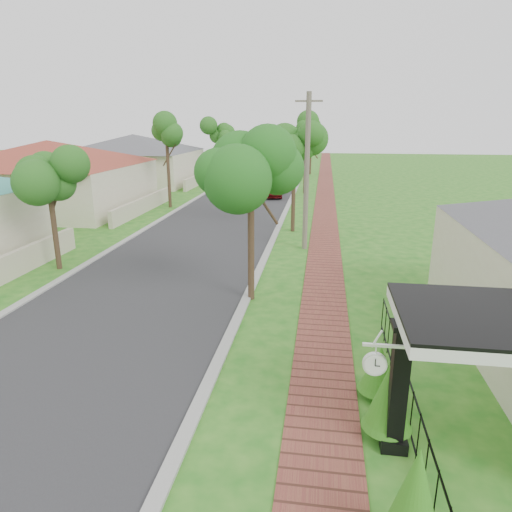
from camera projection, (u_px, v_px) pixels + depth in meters
The scene contains 16 objects.
ground at pixel (174, 395), 10.05m from camera, with size 160.00×160.00×0.00m, color #206B19.
road at pixel (227, 215), 29.44m from camera, with size 7.00×120.00×0.02m, color #28282B.
kerb_right at pixel (284, 216), 28.93m from camera, with size 0.30×120.00×0.10m, color #9E9E99.
kerb_left at pixel (173, 213), 29.95m from camera, with size 0.30×120.00×0.10m, color #9E9E99.
sidewalk at pixel (325, 217), 28.56m from camera, with size 1.50×120.00×0.03m, color brown.
porch_post at pixel (398, 394), 8.15m from camera, with size 0.48×0.48×2.52m.
picket_fence at pixel (406, 393), 9.22m from camera, with size 0.03×8.02×1.00m.
street_trees at pixel (246, 138), 34.62m from camera, with size 10.70×37.65×5.89m.
hedge_row at pixel (392, 418), 8.07m from camera, with size 0.82×4.71×1.91m.
far_house_red at pixel (51, 175), 30.45m from camera, with size 15.56×15.56×4.60m.
far_house_grey at pixel (135, 158), 43.73m from camera, with size 15.56×15.56×4.60m.
parked_car_red at pixel (272, 188), 36.25m from camera, with size 1.63×4.06×1.38m, color maroon.
parked_car_white at pixel (275, 186), 37.50m from camera, with size 1.43×4.10×1.35m, color silver.
near_tree at pixel (251, 165), 14.24m from camera, with size 2.19×2.19×5.63m.
utility_pole at pixel (307, 172), 20.60m from camera, with size 1.20×0.24×7.04m.
station_clock at pixel (375, 362), 7.60m from camera, with size 0.68×0.13×0.58m.
Camera 1 is at (3.08, -8.40, 5.82)m, focal length 32.00 mm.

